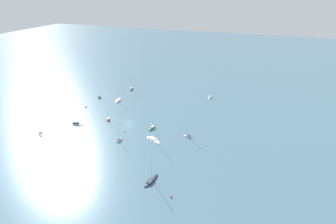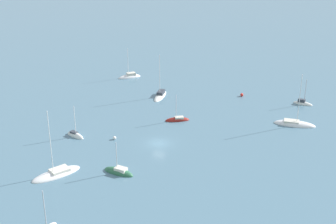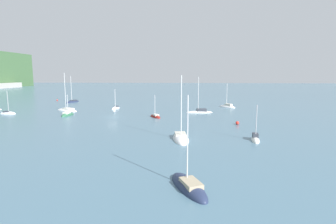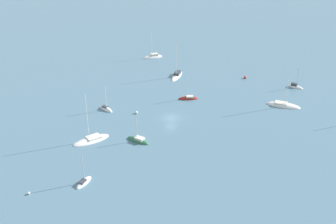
{
  "view_description": "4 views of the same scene",
  "coord_description": "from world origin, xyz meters",
  "px_view_note": "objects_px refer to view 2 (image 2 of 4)",
  "views": [
    {
      "loc": [
        104.33,
        58.26,
        63.37
      ],
      "look_at": [
        -12.66,
        16.42,
        3.01
      ],
      "focal_mm": 28.0,
      "sensor_mm": 36.0,
      "label": 1
    },
    {
      "loc": [
        -33.77,
        75.13,
        40.86
      ],
      "look_at": [
        2.03,
        -9.42,
        2.75
      ],
      "focal_mm": 50.0,
      "sensor_mm": 36.0,
      "label": 2
    },
    {
      "loc": [
        -68.71,
        -20.78,
        11.41
      ],
      "look_at": [
        2.87,
        -15.12,
        1.16
      ],
      "focal_mm": 28.0,
      "sensor_mm": 36.0,
      "label": 3
    },
    {
      "loc": [
        -46.2,
        91.18,
        55.63
      ],
      "look_at": [
        -0.2,
        2.03,
        2.75
      ],
      "focal_mm": 50.0,
      "sensor_mm": 36.0,
      "label": 4
    }
  ],
  "objects_px": {
    "sailboat_3": "(177,120)",
    "sailboat_11": "(294,125)",
    "sailboat_7": "(160,96)",
    "mooring_buoy_2": "(114,138)",
    "sailboat_2": "(56,174)",
    "sailboat_10": "(303,104)",
    "sailboat_4": "(75,136)",
    "sailboat_0": "(130,77)",
    "mooring_buoy_0": "(242,95)",
    "sailboat_8": "(119,172)"
  },
  "relations": [
    {
      "from": "sailboat_8",
      "to": "sailboat_4",
      "type": "bearing_deg",
      "value": -27.63
    },
    {
      "from": "sailboat_4",
      "to": "mooring_buoy_2",
      "type": "relative_size",
      "value": 11.05
    },
    {
      "from": "sailboat_3",
      "to": "mooring_buoy_2",
      "type": "bearing_deg",
      "value": 28.09
    },
    {
      "from": "sailboat_7",
      "to": "mooring_buoy_0",
      "type": "distance_m",
      "value": 20.23
    },
    {
      "from": "sailboat_10",
      "to": "sailboat_7",
      "type": "bearing_deg",
      "value": -157.91
    },
    {
      "from": "sailboat_0",
      "to": "sailboat_7",
      "type": "height_order",
      "value": "sailboat_7"
    },
    {
      "from": "sailboat_11",
      "to": "sailboat_2",
      "type": "bearing_deg",
      "value": -139.76
    },
    {
      "from": "sailboat_7",
      "to": "sailboat_10",
      "type": "relative_size",
      "value": 1.64
    },
    {
      "from": "sailboat_2",
      "to": "mooring_buoy_2",
      "type": "bearing_deg",
      "value": -160.01
    },
    {
      "from": "sailboat_0",
      "to": "sailboat_4",
      "type": "height_order",
      "value": "sailboat_0"
    },
    {
      "from": "sailboat_4",
      "to": "sailboat_0",
      "type": "bearing_deg",
      "value": 116.38
    },
    {
      "from": "sailboat_3",
      "to": "sailboat_8",
      "type": "relative_size",
      "value": 0.99
    },
    {
      "from": "sailboat_11",
      "to": "mooring_buoy_2",
      "type": "relative_size",
      "value": 18.03
    },
    {
      "from": "sailboat_4",
      "to": "sailboat_7",
      "type": "distance_m",
      "value": 28.6
    },
    {
      "from": "sailboat_0",
      "to": "sailboat_3",
      "type": "bearing_deg",
      "value": 88.69
    },
    {
      "from": "sailboat_10",
      "to": "mooring_buoy_2",
      "type": "distance_m",
      "value": 46.86
    },
    {
      "from": "sailboat_10",
      "to": "sailboat_11",
      "type": "distance_m",
      "value": 13.04
    },
    {
      "from": "sailboat_4",
      "to": "sailboat_11",
      "type": "bearing_deg",
      "value": 45.56
    },
    {
      "from": "sailboat_2",
      "to": "sailboat_4",
      "type": "bearing_deg",
      "value": -129.98
    },
    {
      "from": "sailboat_2",
      "to": "mooring_buoy_0",
      "type": "height_order",
      "value": "sailboat_2"
    },
    {
      "from": "sailboat_4",
      "to": "sailboat_2",
      "type": "bearing_deg",
      "value": -53.13
    },
    {
      "from": "sailboat_10",
      "to": "mooring_buoy_0",
      "type": "height_order",
      "value": "sailboat_10"
    },
    {
      "from": "sailboat_7",
      "to": "sailboat_11",
      "type": "height_order",
      "value": "sailboat_11"
    },
    {
      "from": "sailboat_0",
      "to": "sailboat_8",
      "type": "relative_size",
      "value": 1.36
    },
    {
      "from": "sailboat_4",
      "to": "sailboat_11",
      "type": "xyz_separation_m",
      "value": [
        -40.03,
        -23.11,
        -0.01
      ]
    },
    {
      "from": "sailboat_2",
      "to": "sailboat_3",
      "type": "height_order",
      "value": "sailboat_2"
    },
    {
      "from": "sailboat_2",
      "to": "sailboat_11",
      "type": "bearing_deg",
      "value": 166.06
    },
    {
      "from": "sailboat_8",
      "to": "mooring_buoy_2",
      "type": "distance_m",
      "value": 13.47
    },
    {
      "from": "sailboat_4",
      "to": "mooring_buoy_0",
      "type": "bearing_deg",
      "value": 70.33
    },
    {
      "from": "sailboat_3",
      "to": "sailboat_7",
      "type": "distance_m",
      "value": 15.6
    },
    {
      "from": "mooring_buoy_2",
      "to": "sailboat_4",
      "type": "bearing_deg",
      "value": 12.72
    },
    {
      "from": "sailboat_4",
      "to": "sailboat_10",
      "type": "distance_m",
      "value": 53.86
    },
    {
      "from": "sailboat_2",
      "to": "sailboat_10",
      "type": "bearing_deg",
      "value": 174.45
    },
    {
      "from": "sailboat_2",
      "to": "sailboat_10",
      "type": "distance_m",
      "value": 61.03
    },
    {
      "from": "sailboat_3",
      "to": "sailboat_0",
      "type": "bearing_deg",
      "value": -75.43
    },
    {
      "from": "sailboat_2",
      "to": "sailboat_3",
      "type": "xyz_separation_m",
      "value": [
        -10.52,
        -29.77,
        -0.02
      ]
    },
    {
      "from": "mooring_buoy_0",
      "to": "sailboat_8",
      "type": "bearing_deg",
      "value": 77.55
    },
    {
      "from": "sailboat_8",
      "to": "sailboat_10",
      "type": "height_order",
      "value": "sailboat_10"
    },
    {
      "from": "sailboat_4",
      "to": "mooring_buoy_2",
      "type": "xyz_separation_m",
      "value": [
        -8.04,
        -1.82,
        0.26
      ]
    },
    {
      "from": "sailboat_7",
      "to": "sailboat_11",
      "type": "relative_size",
      "value": 0.93
    },
    {
      "from": "sailboat_3",
      "to": "sailboat_11",
      "type": "xyz_separation_m",
      "value": [
        -23.93,
        -7.63,
        -0.0
      ]
    },
    {
      "from": "sailboat_10",
      "to": "sailboat_11",
      "type": "xyz_separation_m",
      "value": [
        -0.09,
        13.04,
        -0.07
      ]
    },
    {
      "from": "sailboat_3",
      "to": "sailboat_10",
      "type": "xyz_separation_m",
      "value": [
        -23.84,
        -20.67,
        0.07
      ]
    },
    {
      "from": "sailboat_0",
      "to": "sailboat_11",
      "type": "height_order",
      "value": "sailboat_11"
    },
    {
      "from": "sailboat_11",
      "to": "mooring_buoy_2",
      "type": "height_order",
      "value": "sailboat_11"
    },
    {
      "from": "sailboat_7",
      "to": "mooring_buoy_2",
      "type": "distance_m",
      "value": 26.06
    },
    {
      "from": "sailboat_3",
      "to": "mooring_buoy_2",
      "type": "distance_m",
      "value": 15.86
    },
    {
      "from": "sailboat_3",
      "to": "sailboat_11",
      "type": "relative_size",
      "value": 0.55
    },
    {
      "from": "sailboat_2",
      "to": "sailboat_4",
      "type": "xyz_separation_m",
      "value": [
        5.57,
        -14.29,
        -0.0
      ]
    },
    {
      "from": "sailboat_10",
      "to": "sailboat_8",
      "type": "bearing_deg",
      "value": -110.3
    }
  ]
}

